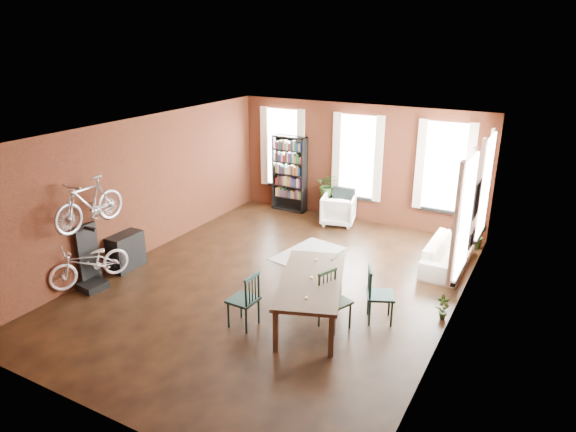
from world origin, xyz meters
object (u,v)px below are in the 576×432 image
Objects in this scene: white_armchair at (339,208)px; cream_sofa at (449,250)px; dining_chair_c at (335,301)px; dining_chair_b at (327,274)px; plant_stand at (326,207)px; bookshelf at (290,174)px; console_table at (126,251)px; dining_chair_d at (380,295)px; dining_table at (311,299)px; bike_trainer at (93,286)px; bicycle_floor at (87,245)px; dining_chair_a at (243,299)px.

white_armchair is 3.49m from cream_sofa.
dining_chair_c reaches higher than white_armchair.
dining_chair_b reaches higher than plant_stand.
dining_chair_c is at bearing -54.32° from bookshelf.
dining_chair_d is at bearing 5.86° from console_table.
bike_trainer is at bearing 174.53° from dining_table.
dining_chair_d is 1.16× the size of white_armchair.
cream_sofa reaches higher than bike_trainer.
bicycle_floor is at bearing -110.93° from plant_stand.
dining_chair_c is 1.76× the size of plant_stand.
dining_chair_a is at bearing 81.98° from white_armchair.
dining_chair_c reaches higher than bike_trainer.
dining_chair_d is (1.12, 0.53, 0.11)m from dining_table.
dining_chair_c is at bearing 109.86° from dining_chair_d.
dining_table is 2.29× the size of dining_chair_d.
dining_chair_a is at bearing -11.68° from console_table.
dining_chair_a is at bearing -68.81° from bookshelf.
dining_chair_c is at bearing -63.90° from plant_stand.
dining_chair_d is at bearing 34.67° from bicycle_floor.
dining_chair_a is 5.00m from cream_sofa.
dining_table is 0.52m from dining_chair_c.
white_armchair is at bearing -35.62° from plant_stand.
bookshelf reaches higher than white_armchair.
console_table is (-5.65, -0.58, -0.12)m from dining_chair_d.
bicycle_floor is at bearing 82.15° from dining_chair_d.
cream_sofa is at bearing 142.31° from dining_chair_b.
dining_chair_c is (1.45, 0.72, 0.00)m from dining_chair_a.
bike_trainer is at bearing -110.66° from plant_stand.
bookshelf is (-2.30, 5.94, 0.58)m from dining_chair_a.
white_armchair is at bearing 81.95° from bicycle_floor.
cream_sofa reaches higher than dining_table.
bike_trainer is at bearing -100.60° from bookshelf.
cream_sofa is 3.54× the size of plant_stand.
white_armchair is (-0.58, 5.56, -0.07)m from dining_chair_a.
dining_chair_c is 1.29× the size of console_table.
dining_chair_d is at bearing -46.56° from bookshelf.
cream_sofa is 4.13m from plant_stand.
bike_trainer is (-3.48, -0.34, -0.45)m from dining_chair_a.
cream_sofa is at bearing -24.33° from plant_stand.
dining_chair_c is at bearing 12.07° from bike_trainer.
dining_chair_c reaches higher than dining_chair_b.
plant_stand is at bearing -49.62° from white_armchair.
dining_chair_a is 1.76× the size of plant_stand.
dining_chair_a reaches higher than white_armchair.
dining_chair_b is at bearing 13.96° from console_table.
dining_chair_b is 0.80× the size of dining_chair_d.
bicycle_floor is at bearing -63.63° from dining_chair_b.
dining_chair_a is at bearing 98.37° from dining_chair_d.
dining_chair_d is at bearing -24.42° from dining_chair_c.
console_table is at bearing -103.83° from bookshelf.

